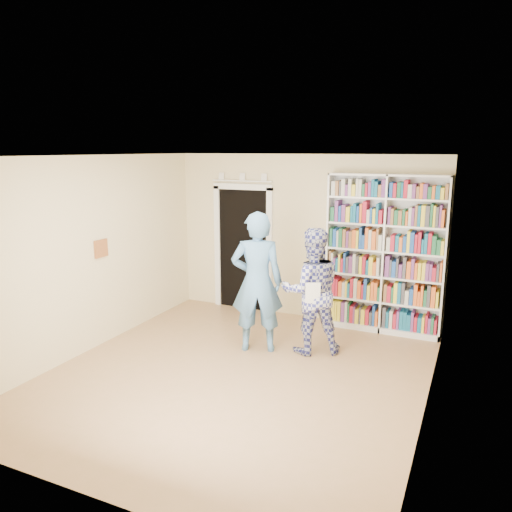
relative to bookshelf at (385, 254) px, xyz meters
The scene contains 11 objects.
floor 2.97m from the bookshelf, 119.94° to the right, with size 5.00×5.00×0.00m, color #9F794D.
ceiling 3.08m from the bookshelf, 119.94° to the right, with size 5.00×5.00×0.00m, color white.
wall_back 1.36m from the bookshelf, behind, with size 4.50×4.50×0.00m, color beige.
wall_left 4.30m from the bookshelf, 146.93° to the right, with size 5.00×5.00×0.00m, color beige.
wall_right 2.51m from the bookshelf, 69.00° to the right, with size 5.00×5.00×0.00m, color beige.
bookshelf is the anchor object (origin of this frame).
doorway 2.45m from the bookshelf, behind, with size 1.10×0.08×2.43m.
wall_art 4.18m from the bookshelf, 149.08° to the right, with size 0.03×0.25×0.25m, color brown.
man_blue 2.09m from the bookshelf, 134.36° to the right, with size 0.72×0.47×1.96m, color #5184B5.
man_plaid 1.49m from the bookshelf, 120.95° to the right, with size 0.85×0.66×1.75m, color navy.
paper_sheet 1.67m from the bookshelf, 112.82° to the right, with size 0.20×0.01×0.28m, color white.
Camera 1 is at (2.62, -5.19, 2.78)m, focal length 35.00 mm.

